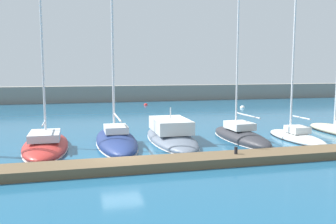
{
  "coord_description": "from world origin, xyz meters",
  "views": [
    {
      "loc": [
        -2.49,
        -21.42,
        5.61
      ],
      "look_at": [
        3.84,
        3.48,
        2.54
      ],
      "focal_mm": 38.0,
      "sensor_mm": 36.0,
      "label": 1
    }
  ],
  "objects_px": {
    "sailboat_navy_fifth": "(116,139)",
    "mooring_buoy_red": "(146,105)",
    "sailboat_white_eighth": "(296,136)",
    "motorboat_slate_sixth": "(171,135)",
    "dock_bollard": "(236,150)",
    "sailboat_red_fourth": "(46,144)",
    "sailboat_charcoal_seventh": "(241,136)",
    "mooring_buoy_white": "(242,108)"
  },
  "relations": [
    {
      "from": "mooring_buoy_white",
      "to": "dock_bollard",
      "type": "relative_size",
      "value": 1.63
    },
    {
      "from": "mooring_buoy_white",
      "to": "dock_bollard",
      "type": "xyz_separation_m",
      "value": [
        -14.21,
        -28.18,
        0.74
      ]
    },
    {
      "from": "sailboat_red_fourth",
      "to": "mooring_buoy_red",
      "type": "relative_size",
      "value": 26.12
    },
    {
      "from": "sailboat_charcoal_seventh",
      "to": "sailboat_white_eighth",
      "type": "xyz_separation_m",
      "value": [
        4.48,
        -0.85,
        -0.06
      ]
    },
    {
      "from": "motorboat_slate_sixth",
      "to": "mooring_buoy_red",
      "type": "bearing_deg",
      "value": -5.76
    },
    {
      "from": "sailboat_red_fourth",
      "to": "sailboat_charcoal_seventh",
      "type": "xyz_separation_m",
      "value": [
        14.8,
        -0.63,
        0.02
      ]
    },
    {
      "from": "sailboat_red_fourth",
      "to": "mooring_buoy_red",
      "type": "xyz_separation_m",
      "value": [
        12.67,
        28.81,
        -0.35
      ]
    },
    {
      "from": "sailboat_red_fourth",
      "to": "mooring_buoy_white",
      "type": "bearing_deg",
      "value": -50.77
    },
    {
      "from": "sailboat_white_eighth",
      "to": "motorboat_slate_sixth",
      "type": "bearing_deg",
      "value": 77.76
    },
    {
      "from": "sailboat_white_eighth",
      "to": "mooring_buoy_red",
      "type": "bearing_deg",
      "value": 11.43
    },
    {
      "from": "motorboat_slate_sixth",
      "to": "dock_bollard",
      "type": "bearing_deg",
      "value": -162.45
    },
    {
      "from": "motorboat_slate_sixth",
      "to": "dock_bollard",
      "type": "relative_size",
      "value": 23.7
    },
    {
      "from": "sailboat_white_eighth",
      "to": "sailboat_red_fourth",
      "type": "bearing_deg",
      "value": 84.76
    },
    {
      "from": "mooring_buoy_red",
      "to": "mooring_buoy_white",
      "type": "height_order",
      "value": "mooring_buoy_white"
    },
    {
      "from": "mooring_buoy_red",
      "to": "dock_bollard",
      "type": "distance_m",
      "value": 35.61
    },
    {
      "from": "mooring_buoy_red",
      "to": "mooring_buoy_white",
      "type": "bearing_deg",
      "value": -29.56
    },
    {
      "from": "motorboat_slate_sixth",
      "to": "sailboat_white_eighth",
      "type": "height_order",
      "value": "sailboat_white_eighth"
    },
    {
      "from": "motorboat_slate_sixth",
      "to": "sailboat_navy_fifth",
      "type": "bearing_deg",
      "value": 93.84
    },
    {
      "from": "mooring_buoy_red",
      "to": "sailboat_red_fourth",
      "type": "bearing_deg",
      "value": -113.74
    },
    {
      "from": "sailboat_red_fourth",
      "to": "sailboat_white_eighth",
      "type": "bearing_deg",
      "value": -94.92
    },
    {
      "from": "sailboat_charcoal_seventh",
      "to": "mooring_buoy_red",
      "type": "height_order",
      "value": "sailboat_charcoal_seventh"
    },
    {
      "from": "motorboat_slate_sixth",
      "to": "dock_bollard",
      "type": "xyz_separation_m",
      "value": [
        2.17,
        -7.29,
        0.29
      ]
    },
    {
      "from": "sailboat_navy_fifth",
      "to": "dock_bollard",
      "type": "bearing_deg",
      "value": -137.13
    },
    {
      "from": "sailboat_navy_fifth",
      "to": "sailboat_charcoal_seventh",
      "type": "height_order",
      "value": "sailboat_navy_fifth"
    },
    {
      "from": "motorboat_slate_sixth",
      "to": "mooring_buoy_red",
      "type": "distance_m",
      "value": 28.49
    },
    {
      "from": "sailboat_navy_fifth",
      "to": "sailboat_charcoal_seventh",
      "type": "xyz_separation_m",
      "value": [
        9.77,
        -0.93,
        -0.05
      ]
    },
    {
      "from": "sailboat_charcoal_seventh",
      "to": "motorboat_slate_sixth",
      "type": "bearing_deg",
      "value": 75.63
    },
    {
      "from": "sailboat_white_eighth",
      "to": "dock_bollard",
      "type": "height_order",
      "value": "sailboat_white_eighth"
    },
    {
      "from": "sailboat_red_fourth",
      "to": "sailboat_navy_fifth",
      "type": "bearing_deg",
      "value": -87.1
    },
    {
      "from": "dock_bollard",
      "to": "sailboat_red_fourth",
      "type": "bearing_deg",
      "value": 149.56
    },
    {
      "from": "sailboat_navy_fifth",
      "to": "mooring_buoy_red",
      "type": "distance_m",
      "value": 29.52
    },
    {
      "from": "dock_bollard",
      "to": "mooring_buoy_red",
      "type": "bearing_deg",
      "value": 88.15
    },
    {
      "from": "sailboat_navy_fifth",
      "to": "motorboat_slate_sixth",
      "type": "relative_size",
      "value": 2.02
    },
    {
      "from": "motorboat_slate_sixth",
      "to": "sailboat_charcoal_seventh",
      "type": "bearing_deg",
      "value": -101.0
    },
    {
      "from": "sailboat_red_fourth",
      "to": "dock_bollard",
      "type": "relative_size",
      "value": 37.54
    },
    {
      "from": "sailboat_navy_fifth",
      "to": "motorboat_slate_sixth",
      "type": "bearing_deg",
      "value": -86.82
    },
    {
      "from": "dock_bollard",
      "to": "sailboat_navy_fifth",
      "type": "bearing_deg",
      "value": 132.58
    },
    {
      "from": "sailboat_white_eighth",
      "to": "dock_bollard",
      "type": "xyz_separation_m",
      "value": [
        -7.75,
        -5.29,
        0.44
      ]
    },
    {
      "from": "sailboat_red_fourth",
      "to": "motorboat_slate_sixth",
      "type": "bearing_deg",
      "value": -87.35
    },
    {
      "from": "sailboat_navy_fifth",
      "to": "mooring_buoy_red",
      "type": "height_order",
      "value": "sailboat_navy_fifth"
    },
    {
      "from": "sailboat_navy_fifth",
      "to": "mooring_buoy_red",
      "type": "xyz_separation_m",
      "value": [
        7.65,
        28.51,
        -0.42
      ]
    },
    {
      "from": "motorboat_slate_sixth",
      "to": "mooring_buoy_red",
      "type": "relative_size",
      "value": 16.49
    }
  ]
}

